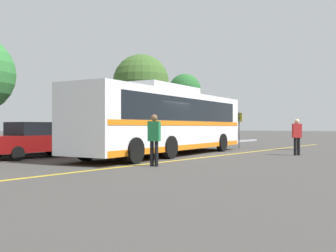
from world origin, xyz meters
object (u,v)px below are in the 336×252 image
object	(u,v)px
pedestrian_2	(154,136)
bus_stop_sign	(239,125)
parked_car_3	(183,136)
pedestrian_0	(296,134)
tree_0	(185,90)
parked_car_1	(35,140)
pedestrian_1	(297,134)
tree_1	(141,83)
transit_bus	(168,120)
parked_car_2	(122,140)

from	to	relation	value
pedestrian_2	bus_stop_sign	size ratio (longest dim) A/B	0.79
bus_stop_sign	pedestrian_2	bearing A→B (deg)	-83.61
parked_car_3	pedestrian_2	xyz separation A→B (m)	(-11.37, -6.84, 0.32)
pedestrian_0	tree_0	size ratio (longest dim) A/B	0.27
parked_car_1	tree_0	bearing A→B (deg)	103.97
pedestrian_1	tree_0	distance (m)	19.08
parked_car_3	pedestrian_0	xyz separation A→B (m)	(1.42, -7.37, 0.24)
tree_1	parked_car_3	bearing A→B (deg)	-62.96
transit_bus	parked_car_1	bearing A→B (deg)	-134.62
parked_car_3	transit_bus	bearing A→B (deg)	-64.80
parked_car_3	tree_1	size ratio (longest dim) A/B	0.76
parked_car_3	pedestrian_1	bearing A→B (deg)	-23.32
parked_car_2	tree_1	world-z (taller)	tree_1
pedestrian_2	transit_bus	bearing A→B (deg)	-75.13
pedestrian_2	bus_stop_sign	xyz separation A→B (m)	(12.00, 2.88, 0.42)
tree_0	parked_car_1	bearing A→B (deg)	-163.73
parked_car_3	pedestrian_1	size ratio (longest dim) A/B	2.75
transit_bus	tree_1	size ratio (longest dim) A/B	2.03
pedestrian_1	bus_stop_sign	world-z (taller)	bus_stop_sign
parked_car_1	tree_0	distance (m)	21.33
transit_bus	pedestrian_1	distance (m)	6.35
parked_car_2	bus_stop_sign	world-z (taller)	bus_stop_sign
transit_bus	parked_car_3	bearing A→B (deg)	112.75
parked_car_2	tree_1	distance (m)	6.80
pedestrian_0	bus_stop_sign	bearing A→B (deg)	-92.70
transit_bus	tree_0	world-z (taller)	tree_0
parked_car_3	tree_1	distance (m)	4.79
pedestrian_1	bus_stop_sign	size ratio (longest dim) A/B	0.76
parked_car_1	tree_1	world-z (taller)	tree_1
parked_car_3	bus_stop_sign	bearing A→B (deg)	4.39
transit_bus	bus_stop_sign	bearing A→B (deg)	82.16
parked_car_1	pedestrian_2	bearing A→B (deg)	0.20
pedestrian_2	tree_0	distance (m)	23.79
parked_car_1	bus_stop_sign	distance (m)	12.92
pedestrian_1	tree_1	distance (m)	12.26
transit_bus	tree_1	distance (m)	8.88
parked_car_2	bus_stop_sign	bearing A→B (deg)	62.78
parked_car_3	tree_0	xyz separation A→B (m)	(8.43, 5.80, 4.12)
bus_stop_sign	tree_1	size ratio (longest dim) A/B	0.36
transit_bus	pedestrian_1	xyz separation A→B (m)	(3.70, -5.11, -0.72)
transit_bus	bus_stop_sign	world-z (taller)	transit_bus
pedestrian_0	pedestrian_1	world-z (taller)	pedestrian_1
parked_car_2	parked_car_3	bearing A→B (deg)	93.44
parked_car_2	pedestrian_0	world-z (taller)	pedestrian_0
transit_bus	parked_car_1	distance (m)	6.30
pedestrian_2	tree_1	size ratio (longest dim) A/B	0.28
pedestrian_0	pedestrian_2	bearing A→B (deg)	-18.15
pedestrian_1	transit_bus	bearing A→B (deg)	175.93
bus_stop_sign	tree_0	xyz separation A→B (m)	(7.80, 9.75, 3.38)
pedestrian_0	tree_1	distance (m)	10.98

